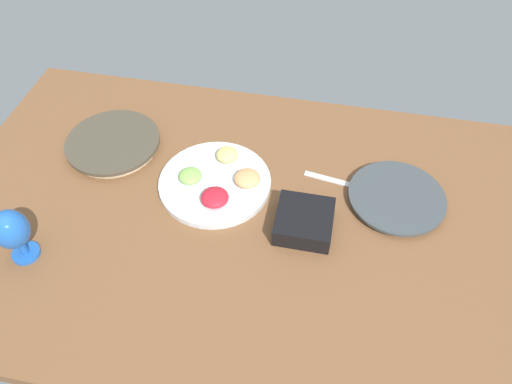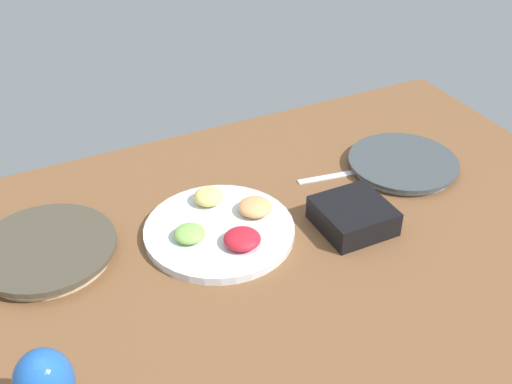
% 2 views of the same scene
% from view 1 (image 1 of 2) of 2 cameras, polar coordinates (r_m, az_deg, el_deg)
% --- Properties ---
extents(ground_plane, '(1.60, 1.04, 0.04)m').
position_cam_1_polar(ground_plane, '(1.31, -2.98, -3.10)').
color(ground_plane, brown).
extents(dinner_plate_left, '(0.28, 0.28, 0.03)m').
position_cam_1_polar(dinner_plate_left, '(1.51, -16.66, 5.55)').
color(dinner_plate_left, beige).
rests_on(dinner_plate_left, ground_plane).
extents(dinner_plate_right, '(0.26, 0.26, 0.02)m').
position_cam_1_polar(dinner_plate_right, '(1.36, 16.41, -0.71)').
color(dinner_plate_right, silver).
rests_on(dinner_plate_right, ground_plane).
extents(fruit_platter, '(0.32, 0.32, 0.05)m').
position_cam_1_polar(fruit_platter, '(1.35, -4.73, 1.26)').
color(fruit_platter, silver).
rests_on(fruit_platter, ground_plane).
extents(hurricane_glass_blue, '(0.09, 0.09, 0.16)m').
position_cam_1_polar(hurricane_glass_blue, '(1.27, -27.14, -4.18)').
color(hurricane_glass_blue, blue).
rests_on(hurricane_glass_blue, ground_plane).
extents(square_bowl_black, '(0.15, 0.15, 0.05)m').
position_cam_1_polar(square_bowl_black, '(1.24, 5.77, -3.40)').
color(square_bowl_black, black).
rests_on(square_bowl_black, ground_plane).
extents(fork_by_right_plate, '(0.18, 0.05, 0.01)m').
position_cam_1_polar(fork_by_right_plate, '(1.38, 9.40, 1.36)').
color(fork_by_right_plate, silver).
rests_on(fork_by_right_plate, ground_plane).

